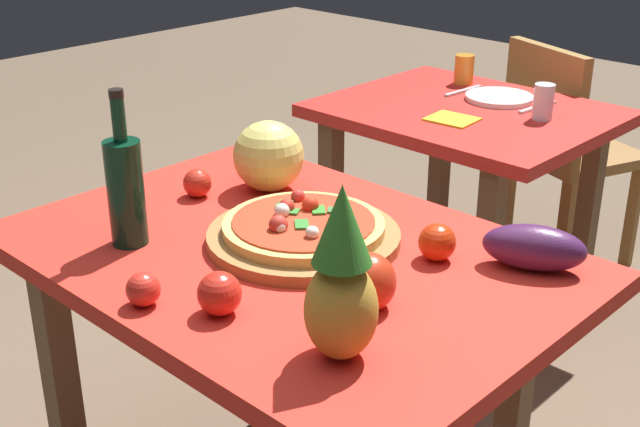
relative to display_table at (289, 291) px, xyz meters
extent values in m
cube|color=brown|center=(-0.35, -0.35, -0.29)|extent=(0.06, 0.06, 0.69)
cube|color=brown|center=(-0.35, 0.35, -0.29)|extent=(0.06, 0.06, 0.69)
cube|color=brown|center=(0.35, 0.35, -0.29)|extent=(0.06, 0.06, 0.69)
cube|color=red|center=(0.00, 0.00, 0.08)|extent=(1.15, 0.81, 0.04)
cube|color=brown|center=(-0.62, 0.80, -0.29)|extent=(0.06, 0.06, 0.69)
cube|color=brown|center=(-0.01, 0.80, -0.29)|extent=(0.06, 0.06, 0.69)
cube|color=brown|center=(-0.62, 1.41, -0.29)|extent=(0.06, 0.06, 0.69)
cube|color=brown|center=(-0.01, 1.41, -0.29)|extent=(0.06, 0.06, 0.69)
cube|color=red|center=(-0.32, 1.10, 0.08)|extent=(0.86, 0.71, 0.04)
cube|color=olive|center=(-0.04, 1.85, -0.43)|extent=(0.04, 0.04, 0.41)
cube|color=olive|center=(-0.35, 1.97, -0.43)|extent=(0.04, 0.04, 0.41)
cube|color=olive|center=(-0.15, 1.55, -0.43)|extent=(0.04, 0.04, 0.41)
cube|color=olive|center=(-0.46, 1.66, -0.43)|extent=(0.04, 0.04, 0.41)
cube|color=olive|center=(-0.25, 1.76, -0.21)|extent=(0.52, 0.52, 0.04)
cube|color=olive|center=(-0.31, 1.59, 0.01)|extent=(0.39, 0.18, 0.40)
cylinder|color=olive|center=(0.00, 0.05, 0.11)|extent=(0.40, 0.40, 0.02)
cylinder|color=#E5B75A|center=(0.00, 0.05, 0.13)|extent=(0.34, 0.34, 0.02)
cylinder|color=red|center=(0.00, 0.05, 0.15)|extent=(0.30, 0.30, 0.00)
sphere|color=red|center=(-0.01, -0.02, 0.16)|extent=(0.04, 0.04, 0.04)
sphere|color=red|center=(-0.09, 0.12, 0.16)|extent=(0.03, 0.03, 0.03)
sphere|color=red|center=(-0.06, 0.06, 0.16)|extent=(0.03, 0.03, 0.03)
sphere|color=red|center=(0.07, 0.09, 0.16)|extent=(0.03, 0.03, 0.03)
sphere|color=red|center=(-0.03, 0.10, 0.16)|extent=(0.04, 0.04, 0.04)
cube|color=#397338|center=(0.02, 0.13, 0.15)|extent=(0.05, 0.05, 0.00)
cube|color=#348628|center=(-0.01, 0.10, 0.15)|extent=(0.05, 0.05, 0.00)
cube|color=#31772B|center=(-0.05, 0.05, 0.15)|extent=(0.05, 0.05, 0.00)
cube|color=#33802F|center=(0.02, 0.02, 0.15)|extent=(0.05, 0.05, 0.00)
cube|color=#2F742A|center=(-0.09, 0.07, 0.15)|extent=(0.04, 0.05, 0.00)
sphere|color=white|center=(-0.05, 0.03, 0.16)|extent=(0.03, 0.03, 0.03)
sphere|color=white|center=(0.07, 0.00, 0.16)|extent=(0.03, 0.03, 0.03)
sphere|color=white|center=(0.00, -0.02, 0.16)|extent=(0.03, 0.03, 0.03)
sphere|color=white|center=(0.06, 0.01, 0.16)|extent=(0.02, 0.02, 0.02)
cylinder|color=#0A301D|center=(-0.26, -0.20, 0.21)|extent=(0.08, 0.08, 0.22)
cylinder|color=#0A301D|center=(-0.26, -0.20, 0.36)|extent=(0.03, 0.03, 0.09)
cylinder|color=black|center=(-0.26, -0.20, 0.42)|extent=(0.03, 0.03, 0.02)
ellipsoid|color=gold|center=(0.34, -0.22, 0.18)|extent=(0.12, 0.12, 0.17)
cone|color=#2B6F23|center=(0.34, -0.22, 0.33)|extent=(0.10, 0.10, 0.13)
sphere|color=#E1D666|center=(-0.27, 0.20, 0.18)|extent=(0.17, 0.17, 0.17)
ellipsoid|color=red|center=(0.27, -0.06, 0.15)|extent=(0.10, 0.10, 0.11)
ellipsoid|color=#4A214D|center=(0.41, 0.27, 0.14)|extent=(0.22, 0.17, 0.09)
sphere|color=red|center=(-0.36, 0.05, 0.13)|extent=(0.07, 0.07, 0.07)
sphere|color=red|center=(0.25, 0.17, 0.14)|extent=(0.08, 0.08, 0.08)
sphere|color=red|center=(-0.03, -0.34, 0.13)|extent=(0.06, 0.06, 0.06)
sphere|color=red|center=(0.10, -0.26, 0.14)|extent=(0.08, 0.08, 0.08)
cylinder|color=orange|center=(-0.50, 1.34, 0.15)|extent=(0.07, 0.07, 0.10)
cylinder|color=silver|center=(-0.08, 1.16, 0.15)|extent=(0.06, 0.06, 0.11)
cylinder|color=white|center=(-0.29, 1.25, 0.11)|extent=(0.22, 0.22, 0.02)
cube|color=silver|center=(-0.43, 1.25, 0.10)|extent=(0.03, 0.18, 0.01)
cube|color=silver|center=(-0.15, 1.25, 0.10)|extent=(0.03, 0.18, 0.01)
cube|color=yellow|center=(-0.27, 0.96, 0.10)|extent=(0.15, 0.13, 0.01)
camera|label=1|loc=(1.12, -1.08, 0.86)|focal=47.38mm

